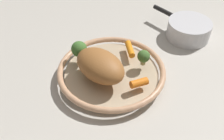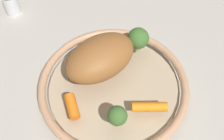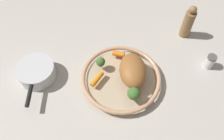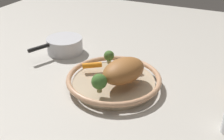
# 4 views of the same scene
# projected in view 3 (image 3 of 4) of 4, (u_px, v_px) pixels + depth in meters

# --- Properties ---
(ground_plane) EXTENTS (2.14, 2.14, 0.00)m
(ground_plane) POSITION_uv_depth(u_px,v_px,m) (121.00, 81.00, 0.96)
(ground_plane) COLOR #B7B2A8
(serving_bowl) EXTENTS (0.33, 0.33, 0.04)m
(serving_bowl) POSITION_uv_depth(u_px,v_px,m) (121.00, 79.00, 0.94)
(serving_bowl) COLOR tan
(serving_bowl) RESTS_ON ground_plane
(roast_chicken_piece) EXTENTS (0.16, 0.19, 0.08)m
(roast_chicken_piece) POSITION_uv_depth(u_px,v_px,m) (133.00, 70.00, 0.89)
(roast_chicken_piece) COLOR #955C2D
(roast_chicken_piece) RESTS_ON serving_bowl
(baby_carrot_right) EXTENTS (0.07, 0.05, 0.02)m
(baby_carrot_right) POSITION_uv_depth(u_px,v_px,m) (97.00, 79.00, 0.90)
(baby_carrot_right) COLOR orange
(baby_carrot_right) RESTS_ON serving_bowl
(baby_carrot_left) EXTENTS (0.05, 0.05, 0.03)m
(baby_carrot_left) POSITION_uv_depth(u_px,v_px,m) (119.00, 54.00, 0.97)
(baby_carrot_left) COLOR orange
(baby_carrot_left) RESTS_ON serving_bowl
(broccoli_floret_edge) EXTENTS (0.05, 0.05, 0.06)m
(broccoli_floret_edge) POSITION_uv_depth(u_px,v_px,m) (133.00, 94.00, 0.84)
(broccoli_floret_edge) COLOR tan
(broccoli_floret_edge) RESTS_ON serving_bowl
(broccoli_floret_large) EXTENTS (0.04, 0.04, 0.05)m
(broccoli_floret_large) POSITION_uv_depth(u_px,v_px,m) (101.00, 62.00, 0.93)
(broccoli_floret_large) COLOR tan
(broccoli_floret_large) RESTS_ON serving_bowl
(salt_shaker) EXTENTS (0.04, 0.04, 0.07)m
(salt_shaker) POSITION_uv_depth(u_px,v_px,m) (210.00, 61.00, 0.97)
(salt_shaker) COLOR silver
(salt_shaker) RESTS_ON ground_plane
(pepper_mill) EXTENTS (0.05, 0.05, 0.17)m
(pepper_mill) POSITION_uv_depth(u_px,v_px,m) (188.00, 23.00, 1.04)
(pepper_mill) COLOR olive
(pepper_mill) RESTS_ON ground_plane
(saucepan) EXTENTS (0.15, 0.23, 0.06)m
(saucepan) POSITION_uv_depth(u_px,v_px,m) (37.00, 72.00, 0.94)
(saucepan) COLOR silver
(saucepan) RESTS_ON ground_plane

